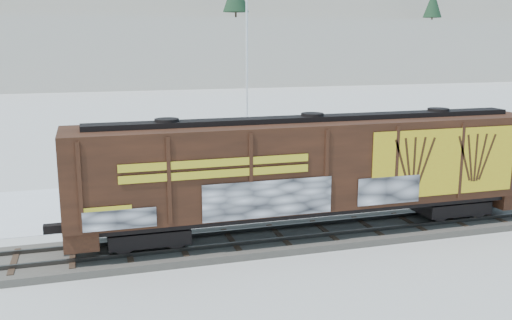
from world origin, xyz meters
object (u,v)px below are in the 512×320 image
object	(u,v)px
hopper_railcar	(311,167)
car_dark	(305,181)
flagpole	(248,87)
car_silver	(181,186)
car_white	(234,182)

from	to	relation	value
hopper_railcar	car_dark	bearing A→B (deg)	70.05
flagpole	car_dark	size ratio (longest dim) A/B	3.08
flagpole	car_dark	distance (m)	9.79
car_silver	car_dark	distance (m)	6.64
hopper_railcar	flagpole	world-z (taller)	flagpole
hopper_railcar	car_white	bearing A→B (deg)	102.47
hopper_railcar	car_dark	world-z (taller)	hopper_railcar
flagpole	car_silver	bearing A→B (deg)	-125.65
car_silver	car_dark	bearing A→B (deg)	-85.27
car_silver	hopper_railcar	bearing A→B (deg)	-141.98
hopper_railcar	car_white	size ratio (longest dim) A/B	3.72
hopper_railcar	car_silver	distance (m)	8.66
car_white	car_dark	world-z (taller)	car_white
flagpole	car_silver	distance (m)	11.09
car_white	car_dark	distance (m)	4.00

